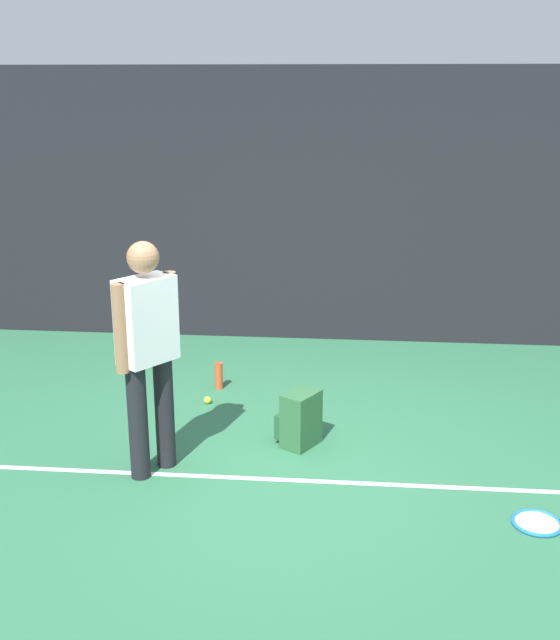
{
  "coord_description": "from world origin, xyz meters",
  "views": [
    {
      "loc": [
        0.51,
        -5.14,
        2.73
      ],
      "look_at": [
        0.0,
        0.4,
        1.0
      ],
      "focal_mm": 43.5,
      "sensor_mm": 36.0,
      "label": 1
    }
  ],
  "objects_px": {
    "tennis_ball_by_fence": "(208,400)",
    "water_bottle": "(219,376)",
    "tennis_racket": "(541,523)",
    "backpack": "(299,420)",
    "tennis_player": "(148,345)"
  },
  "relations": [
    {
      "from": "backpack",
      "to": "tennis_ball_by_fence",
      "type": "height_order",
      "value": "backpack"
    },
    {
      "from": "water_bottle",
      "to": "tennis_racket",
      "type": "bearing_deg",
      "value": -40.38
    },
    {
      "from": "tennis_racket",
      "to": "tennis_player",
      "type": "bearing_deg",
      "value": -21.32
    },
    {
      "from": "tennis_ball_by_fence",
      "to": "water_bottle",
      "type": "bearing_deg",
      "value": 82.95
    },
    {
      "from": "backpack",
      "to": "water_bottle",
      "type": "relative_size",
      "value": 1.75
    },
    {
      "from": "backpack",
      "to": "tennis_player",
      "type": "bearing_deg",
      "value": -31.88
    },
    {
      "from": "tennis_player",
      "to": "tennis_ball_by_fence",
      "type": "distance_m",
      "value": 1.56
    },
    {
      "from": "backpack",
      "to": "water_bottle",
      "type": "distance_m",
      "value": 1.35
    },
    {
      "from": "tennis_racket",
      "to": "water_bottle",
      "type": "height_order",
      "value": "water_bottle"
    },
    {
      "from": "tennis_player",
      "to": "tennis_racket",
      "type": "xyz_separation_m",
      "value": [
        2.65,
        -0.48,
        -0.95
      ]
    },
    {
      "from": "backpack",
      "to": "tennis_racket",
      "type": "bearing_deg",
      "value": 89.88
    },
    {
      "from": "tennis_player",
      "to": "backpack",
      "type": "bearing_deg",
      "value": -26.34
    },
    {
      "from": "backpack",
      "to": "tennis_ball_by_fence",
      "type": "bearing_deg",
      "value": -98.74
    },
    {
      "from": "tennis_ball_by_fence",
      "to": "water_bottle",
      "type": "xyz_separation_m",
      "value": [
        0.04,
        0.36,
        0.09
      ]
    },
    {
      "from": "tennis_player",
      "to": "tennis_ball_by_fence",
      "type": "relative_size",
      "value": 25.76
    }
  ]
}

